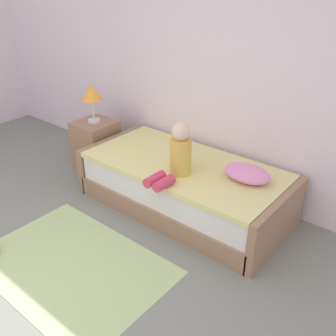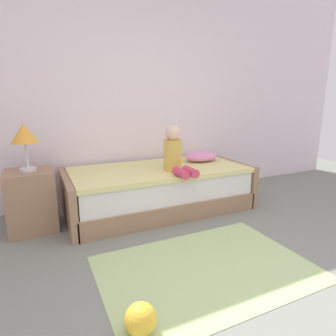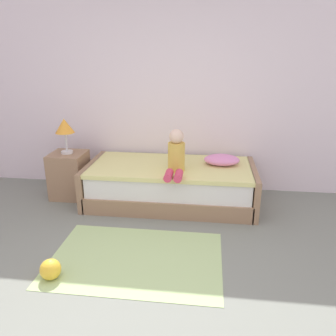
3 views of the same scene
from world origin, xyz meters
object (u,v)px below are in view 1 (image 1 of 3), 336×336
nightstand (96,145)px  pillow (247,173)px  table_lamp (91,94)px  child_figure (177,155)px  bed (184,186)px

nightstand → pillow: (1.98, 0.07, 0.26)m
nightstand → table_lamp: bearing=0.0°
table_lamp → child_figure: 1.48m
child_figure → table_lamp: bearing=170.0°
pillow → table_lamp: bearing=-177.8°
nightstand → pillow: pillow is taller
bed → nightstand: (-1.35, 0.03, 0.05)m
bed → nightstand: nightstand is taller
table_lamp → pillow: table_lamp is taller
bed → nightstand: size_ratio=3.52×
table_lamp → child_figure: (1.44, -0.25, -0.23)m
nightstand → child_figure: size_ratio=1.18×
nightstand → table_lamp: 0.64m
bed → pillow: size_ratio=4.80×
bed → child_figure: child_figure is taller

